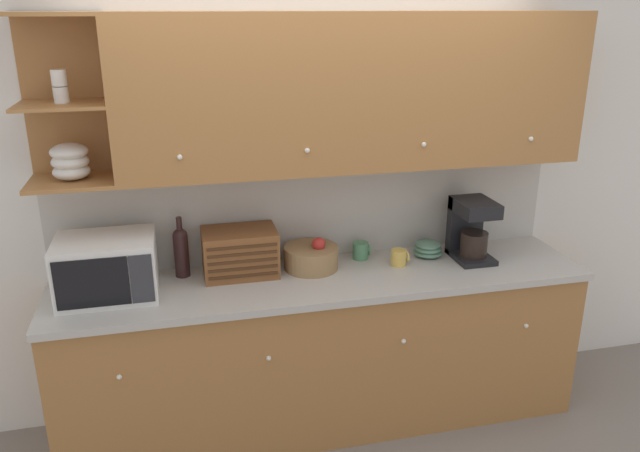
{
  "coord_description": "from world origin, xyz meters",
  "views": [
    {
      "loc": [
        -0.76,
        -3.36,
        2.33
      ],
      "look_at": [
        0.0,
        -0.21,
        1.19
      ],
      "focal_mm": 35.0,
      "sensor_mm": 36.0,
      "label": 1
    }
  ],
  "objects_px": {
    "bowl_stack_on_counter": "(428,249)",
    "mug": "(361,251)",
    "wine_bottle": "(181,250)",
    "coffee_maker": "(471,228)",
    "bread_box": "(240,252)",
    "mug_blue_second": "(399,257)",
    "microwave": "(107,268)",
    "fruit_basket": "(311,257)"
  },
  "relations": [
    {
      "from": "coffee_maker",
      "to": "microwave",
      "type": "bearing_deg",
      "value": -178.68
    },
    {
      "from": "mug_blue_second",
      "to": "bowl_stack_on_counter",
      "type": "height_order",
      "value": "bowl_stack_on_counter"
    },
    {
      "from": "fruit_basket",
      "to": "mug_blue_second",
      "type": "relative_size",
      "value": 3.05
    },
    {
      "from": "mug",
      "to": "coffee_maker",
      "type": "bearing_deg",
      "value": -11.69
    },
    {
      "from": "bread_box",
      "to": "mug_blue_second",
      "type": "xyz_separation_m",
      "value": [
        0.9,
        -0.09,
        -0.08
      ]
    },
    {
      "from": "bread_box",
      "to": "mug_blue_second",
      "type": "relative_size",
      "value": 4.02
    },
    {
      "from": "wine_bottle",
      "to": "fruit_basket",
      "type": "distance_m",
      "value": 0.72
    },
    {
      "from": "microwave",
      "to": "wine_bottle",
      "type": "xyz_separation_m",
      "value": [
        0.37,
        0.17,
        -0.0
      ]
    },
    {
      "from": "microwave",
      "to": "bread_box",
      "type": "distance_m",
      "value": 0.7
    },
    {
      "from": "bread_box",
      "to": "fruit_basket",
      "type": "height_order",
      "value": "bread_box"
    },
    {
      "from": "bowl_stack_on_counter",
      "to": "mug",
      "type": "bearing_deg",
      "value": 172.47
    },
    {
      "from": "coffee_maker",
      "to": "mug",
      "type": "bearing_deg",
      "value": 168.31
    },
    {
      "from": "bowl_stack_on_counter",
      "to": "mug_blue_second",
      "type": "bearing_deg",
      "value": -157.01
    },
    {
      "from": "mug_blue_second",
      "to": "bowl_stack_on_counter",
      "type": "relative_size",
      "value": 0.58
    },
    {
      "from": "mug",
      "to": "bowl_stack_on_counter",
      "type": "xyz_separation_m",
      "value": [
        0.4,
        -0.05,
        -0.0
      ]
    },
    {
      "from": "coffee_maker",
      "to": "fruit_basket",
      "type": "bearing_deg",
      "value": 176.45
    },
    {
      "from": "wine_bottle",
      "to": "fruit_basket",
      "type": "relative_size",
      "value": 1.11
    },
    {
      "from": "microwave",
      "to": "mug",
      "type": "relative_size",
      "value": 4.73
    },
    {
      "from": "fruit_basket",
      "to": "wine_bottle",
      "type": "bearing_deg",
      "value": 174.94
    },
    {
      "from": "fruit_basket",
      "to": "bread_box",
      "type": "bearing_deg",
      "value": 177.67
    },
    {
      "from": "wine_bottle",
      "to": "mug_blue_second",
      "type": "relative_size",
      "value": 3.39
    },
    {
      "from": "wine_bottle",
      "to": "microwave",
      "type": "bearing_deg",
      "value": -155.71
    },
    {
      "from": "fruit_basket",
      "to": "mug",
      "type": "distance_m",
      "value": 0.32
    },
    {
      "from": "wine_bottle",
      "to": "mug",
      "type": "relative_size",
      "value": 3.29
    },
    {
      "from": "fruit_basket",
      "to": "bowl_stack_on_counter",
      "type": "distance_m",
      "value": 0.71
    },
    {
      "from": "mug",
      "to": "mug_blue_second",
      "type": "xyz_separation_m",
      "value": [
        0.18,
        -0.14,
        -0.0
      ]
    },
    {
      "from": "wine_bottle",
      "to": "bread_box",
      "type": "relative_size",
      "value": 0.84
    },
    {
      "from": "bread_box",
      "to": "bowl_stack_on_counter",
      "type": "bearing_deg",
      "value": 0.12
    },
    {
      "from": "bread_box",
      "to": "wine_bottle",
      "type": "bearing_deg",
      "value": 171.51
    },
    {
      "from": "fruit_basket",
      "to": "mug",
      "type": "bearing_deg",
      "value": 12.78
    },
    {
      "from": "bread_box",
      "to": "coffee_maker",
      "type": "xyz_separation_m",
      "value": [
        1.34,
        -0.07,
        0.06
      ]
    },
    {
      "from": "microwave",
      "to": "mug_blue_second",
      "type": "distance_m",
      "value": 1.59
    },
    {
      "from": "mug_blue_second",
      "to": "bowl_stack_on_counter",
      "type": "distance_m",
      "value": 0.23
    },
    {
      "from": "wine_bottle",
      "to": "mug_blue_second",
      "type": "height_order",
      "value": "wine_bottle"
    },
    {
      "from": "wine_bottle",
      "to": "fruit_basket",
      "type": "height_order",
      "value": "wine_bottle"
    },
    {
      "from": "wine_bottle",
      "to": "fruit_basket",
      "type": "xyz_separation_m",
      "value": [
        0.71,
        -0.06,
        -0.09
      ]
    },
    {
      "from": "bread_box",
      "to": "mug",
      "type": "relative_size",
      "value": 3.89
    },
    {
      "from": "bowl_stack_on_counter",
      "to": "coffee_maker",
      "type": "relative_size",
      "value": 0.48
    },
    {
      "from": "mug",
      "to": "microwave",
      "type": "bearing_deg",
      "value": -172.81
    },
    {
      "from": "wine_bottle",
      "to": "coffee_maker",
      "type": "distance_m",
      "value": 1.66
    },
    {
      "from": "fruit_basket",
      "to": "bowl_stack_on_counter",
      "type": "bearing_deg",
      "value": 1.5
    },
    {
      "from": "mug_blue_second",
      "to": "coffee_maker",
      "type": "bearing_deg",
      "value": 1.82
    }
  ]
}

